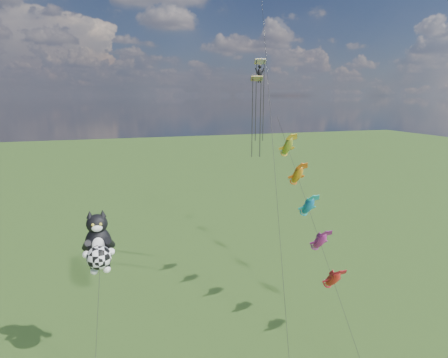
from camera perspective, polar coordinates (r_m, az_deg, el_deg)
name	(u,v)px	position (r m, az deg, el deg)	size (l,w,h in m)	color
ground	(155,351)	(31.46, -10.50, -24.37)	(300.00, 300.00, 0.00)	#1B3B0E
cat_kite_rig	(98,245)	(27.91, -18.59, -9.57)	(2.24, 4.04, 11.07)	brown
fish_windsock_rig	(308,207)	(33.23, 12.69, -4.18)	(1.03, 15.97, 16.75)	brown
parafoil_rig	(260,86)	(36.21, 5.51, 13.89)	(5.12, 17.11, 27.99)	brown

